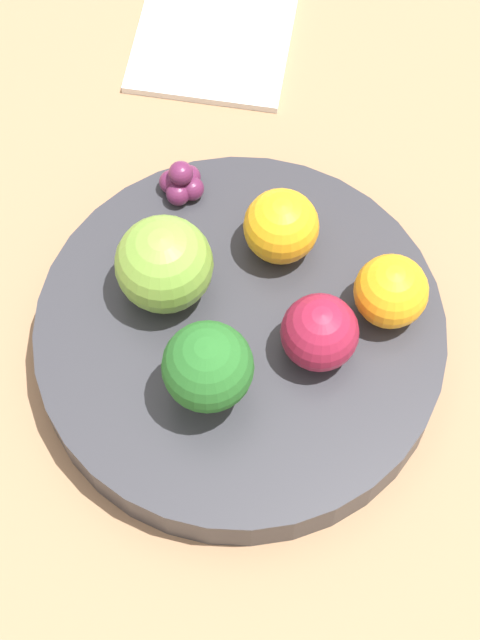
{
  "coord_description": "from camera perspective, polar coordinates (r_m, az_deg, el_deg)",
  "views": [
    {
      "loc": [
        -0.15,
        0.25,
        0.64
      ],
      "look_at": [
        0.0,
        0.0,
        0.06
      ],
      "focal_mm": 60.0,
      "sensor_mm": 36.0,
      "label": 1
    }
  ],
  "objects": [
    {
      "name": "napkin",
      "position": [
        0.83,
        -1.37,
        15.06
      ],
      "size": [
        0.15,
        0.16,
        0.01
      ],
      "color": "white",
      "rests_on": "table_surface"
    },
    {
      "name": "bowl",
      "position": [
        0.67,
        0.0,
        -1.04
      ],
      "size": [
        0.26,
        0.26,
        0.03
      ],
      "color": "#2D2D33",
      "rests_on": "table_surface"
    },
    {
      "name": "orange_back",
      "position": [
        0.65,
        8.06,
        1.52
      ],
      "size": [
        0.05,
        0.05,
        0.05
      ],
      "color": "orange",
      "rests_on": "bowl"
    },
    {
      "name": "orange_front",
      "position": [
        0.67,
        2.21,
        5.01
      ],
      "size": [
        0.05,
        0.05,
        0.05
      ],
      "color": "orange",
      "rests_on": "bowl"
    },
    {
      "name": "ground_plane",
      "position": [
        0.71,
        0.0,
        -2.35
      ],
      "size": [
        6.0,
        6.0,
        0.0
      ],
      "primitive_type": "plane",
      "color": "gray"
    },
    {
      "name": "grape_cluster",
      "position": [
        0.7,
        -3.1,
        7.32
      ],
      "size": [
        0.03,
        0.03,
        0.03
      ],
      "color": "#5B1E42",
      "rests_on": "bowl"
    },
    {
      "name": "apple_red",
      "position": [
        0.63,
        4.27,
        -0.68
      ],
      "size": [
        0.05,
        0.05,
        0.05
      ],
      "color": "maroon",
      "rests_on": "bowl"
    },
    {
      "name": "broccoli",
      "position": [
        0.61,
        -1.73,
        -2.59
      ],
      "size": [
        0.05,
        0.05,
        0.06
      ],
      "color": "#8CB76B",
      "rests_on": "bowl"
    },
    {
      "name": "table_surface",
      "position": [
        0.7,
        0.0,
        -2.01
      ],
      "size": [
        1.2,
        1.2,
        0.02
      ],
      "color": "#936D4C",
      "rests_on": "ground_plane"
    },
    {
      "name": "apple_green",
      "position": [
        0.65,
        -3.93,
        3.18
      ],
      "size": [
        0.06,
        0.06,
        0.06
      ],
      "color": "olive",
      "rests_on": "bowl"
    }
  ]
}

